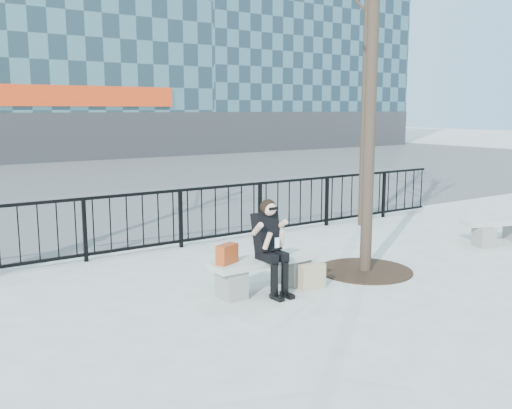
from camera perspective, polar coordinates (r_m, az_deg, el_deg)
ground at (r=8.24m, az=0.85°, el=-8.60°), size 120.00×120.00×0.00m
street_surface at (r=22.02m, az=-22.25°, el=2.14°), size 60.00×23.00×0.01m
railing at (r=10.62m, az=-8.51°, el=-1.49°), size 14.00×0.06×1.10m
tree_grate at (r=9.34m, az=10.84°, el=-6.49°), size 1.50×1.50×0.02m
bench_main at (r=8.15m, az=0.85°, el=-6.58°), size 1.65×0.46×0.49m
bench_second at (r=11.99m, az=23.21°, el=-2.22°), size 1.54×0.43×0.46m
seated_woman at (r=7.93m, az=1.53°, el=-4.29°), size 0.50×0.64×1.34m
handbag at (r=7.76m, az=-2.92°, el=-4.96°), size 0.36×0.26×0.27m
shopping_bag at (r=8.30m, az=5.63°, el=-7.18°), size 0.40×0.18×0.37m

